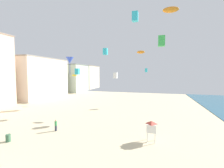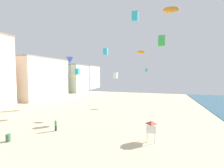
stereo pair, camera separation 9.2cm
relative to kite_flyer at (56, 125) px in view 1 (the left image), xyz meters
The scene contains 17 objects.
boardwalk_hotel_mid 37.78m from the kite_flyer, 135.97° to the left, with size 12.95×20.48×13.53m.
boardwalk_hotel_far 52.49m from the kite_flyer, 120.91° to the left, with size 17.61×12.66×12.31m.
boardwalk_hotel_distant 66.05m from the kite_flyer, 114.05° to the left, with size 16.62×14.64×12.55m.
kite_flyer is the anchor object (origin of this frame).
lifeguard_stand 13.37m from the kite_flyer, ahead, with size 1.10×1.10×2.55m.
beach_trash_bin 5.75m from the kite_flyer, 126.04° to the right, with size 0.56×0.56×0.90m, color #3D6B4C.
kite_white_box 12.96m from the kite_flyer, 53.02° to the left, with size 0.70×0.70×1.09m.
kite_green_delta 27.13m from the kite_flyer, 111.76° to the left, with size 1.12×1.12×2.55m.
kite_green_box 18.86m from the kite_flyer, 13.31° to the left, with size 0.88×0.88×1.38m.
kite_orange_parafoil 22.41m from the kite_flyer, 56.50° to the left, with size 1.72×0.48×0.67m.
kite_yellow_parafoil 22.50m from the kite_flyer, 112.56° to the left, with size 1.49×0.41×0.58m.
kite_cyan_box_2 27.09m from the kite_flyer, 64.30° to the left, with size 0.65×0.65×1.01m.
kite_blue_delta 12.29m from the kite_flyer, 104.71° to the left, with size 1.43×1.43×3.25m.
kite_cyan_box_3 25.66m from the kite_flyer, 89.39° to the left, with size 1.11×1.11×1.75m.
kite_orange_parafoil_2 25.79m from the kite_flyer, 30.78° to the left, with size 2.60×0.72×1.01m.
kite_cyan_box_4 12.97m from the kite_flyer, 101.11° to the left, with size 0.80×0.80×1.25m.
kite_cyan_box_5 18.83m from the kite_flyer, 15.02° to the left, with size 0.80×0.80×1.25m.
Camera 1 is at (11.61, -6.53, 8.28)m, focal length 24.75 mm.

